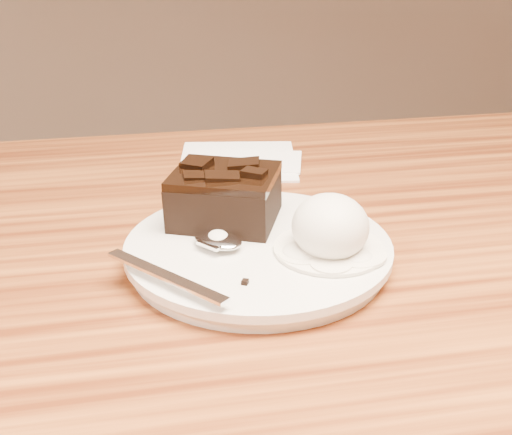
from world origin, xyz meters
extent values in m
cylinder|color=silver|center=(0.01, 0.00, 0.76)|extent=(0.24, 0.24, 0.02)
cube|color=black|center=(-0.01, 0.05, 0.79)|extent=(0.12, 0.11, 0.04)
ellipsoid|color=silver|center=(0.07, -0.03, 0.79)|extent=(0.07, 0.07, 0.06)
cylinder|color=white|center=(0.07, -0.03, 0.77)|extent=(0.10, 0.10, 0.00)
cube|color=white|center=(0.04, 0.26, 0.75)|extent=(0.16, 0.16, 0.01)
cube|color=black|center=(-0.01, -0.07, 0.77)|extent=(0.01, 0.01, 0.00)
cube|color=black|center=(-0.01, 0.01, 0.77)|extent=(0.01, 0.01, 0.00)
cube|color=black|center=(0.07, -0.06, 0.77)|extent=(0.01, 0.00, 0.00)
camera|label=1|loc=(-0.09, -0.54, 1.05)|focal=48.05mm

